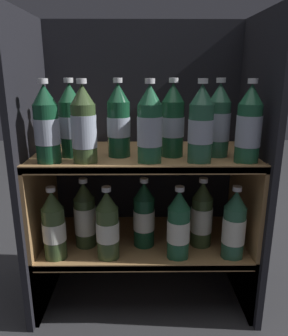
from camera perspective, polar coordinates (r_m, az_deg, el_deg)
name	(u,v)px	position (r m, az deg, el deg)	size (l,w,h in m)	color
ground_plane	(144,327)	(1.18, 0.07, -25.94)	(6.00, 6.00, 0.00)	#2D2D30
fridge_back_wall	(143,155)	(1.27, -0.11, 2.30)	(0.75, 0.02, 0.97)	black
fridge_side_left	(35,169)	(1.15, -18.47, -0.13)	(0.02, 0.39, 0.97)	black
fridge_side_right	(252,168)	(1.16, 18.31, -0.03)	(0.02, 0.39, 0.97)	black
shelf_lower	(144,249)	(1.21, -0.02, -13.95)	(0.71, 0.35, 0.23)	#9E7547
shelf_upper	(144,192)	(1.11, -0.02, -4.24)	(0.71, 0.35, 0.54)	#9E7547
bottle_upper_front_0	(47,127)	(0.98, -16.60, 6.93)	(0.07, 0.07, 0.24)	#144228
bottle_upper_front_1	(84,127)	(0.95, -10.43, 7.07)	(0.07, 0.07, 0.24)	#384C28
bottle_upper_front_2	(150,127)	(0.94, 0.99, 7.23)	(0.07, 0.07, 0.24)	#1E5638
bottle_upper_front_3	(201,126)	(0.95, 9.86, 7.19)	(0.07, 0.07, 0.24)	#285B42
bottle_upper_front_4	(249,126)	(0.99, 17.79, 6.90)	(0.07, 0.07, 0.24)	#1E5638
bottle_upper_back_0	(71,122)	(1.04, -12.60, 7.79)	(0.07, 0.07, 0.24)	#194C2D
bottle_upper_back_1	(119,122)	(1.02, -4.45, 7.99)	(0.07, 0.07, 0.24)	#144228
bottle_upper_back_2	(173,122)	(1.02, 5.00, 7.99)	(0.07, 0.07, 0.24)	#194C2D
bottle_upper_back_3	(218,122)	(1.05, 12.83, 7.77)	(0.07, 0.07, 0.24)	#285B42
bottle_lower_front_0	(54,227)	(1.07, -15.42, -9.84)	(0.07, 0.07, 0.24)	#384C28
bottle_lower_front_1	(108,227)	(1.04, -6.36, -10.10)	(0.07, 0.07, 0.24)	#384C28
bottle_lower_front_2	(178,226)	(1.04, 6.02, -10.07)	(0.07, 0.07, 0.24)	#1E5638
bottle_lower_front_3	(234,226)	(1.08, 15.40, -9.76)	(0.07, 0.07, 0.24)	#285B42
bottle_lower_back_0	(85,216)	(1.12, -10.24, -8.26)	(0.07, 0.07, 0.24)	#384C28
bottle_lower_back_1	(143,216)	(1.11, -0.20, -8.30)	(0.07, 0.07, 0.24)	#144228
bottle_lower_back_2	(202,216)	(1.13, 10.01, -8.17)	(0.07, 0.07, 0.24)	#384C28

